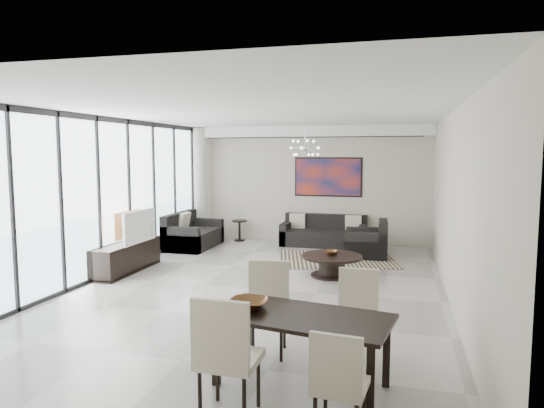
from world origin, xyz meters
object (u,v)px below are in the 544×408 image
(sofa_main, at_px, (324,235))
(dining_table, at_px, (301,324))
(tv_console, at_px, (126,257))
(television, at_px, (134,226))
(coffee_table, at_px, (332,264))

(sofa_main, bearing_deg, dining_table, -82.96)
(sofa_main, bearing_deg, tv_console, -132.19)
(sofa_main, xyz_separation_m, dining_table, (0.88, -7.17, 0.37))
(television, xyz_separation_m, dining_table, (3.96, -3.68, -0.25))
(television, relative_size, dining_table, 0.59)
(coffee_table, relative_size, tv_console, 0.62)
(tv_console, height_order, dining_table, dining_table)
(coffee_table, bearing_deg, tv_console, -170.18)
(tv_console, relative_size, television, 1.67)
(coffee_table, height_order, television, television)
(tv_console, distance_m, television, 0.61)
(sofa_main, height_order, television, television)
(coffee_table, xyz_separation_m, television, (-3.67, -0.59, 0.64))
(tv_console, bearing_deg, coffee_table, 9.82)
(coffee_table, xyz_separation_m, tv_console, (-3.83, -0.66, 0.06))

